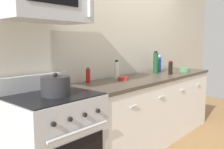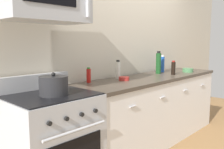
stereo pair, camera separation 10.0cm
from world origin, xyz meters
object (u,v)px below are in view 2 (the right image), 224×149
Objects in this scene: range_oven at (52,143)px; stockpot at (54,86)px; bottle_vinegar_white at (118,70)px; bowl_green_glaze at (188,70)px; bowl_red_small at (124,78)px; bottle_soy_sauce_dark at (173,68)px; bottle_hot_sauce_red at (89,75)px; bottle_soda_blue at (162,64)px; bottle_wine_green at (158,63)px.

range_oven is 4.29× the size of stockpot.
bottle_vinegar_white reaches higher than bowl_green_glaze.
bowl_green_glaze reaches higher than bowl_red_small.
bottle_soy_sauce_dark reaches higher than bottle_hot_sauce_red.
bowl_red_small is at bearing -25.07° from bottle_hot_sauce_red.
bottle_vinegar_white is at bearing 178.13° from bottle_soda_blue.
bottle_hot_sauce_red is 0.71m from stockpot.
stockpot is (-0.65, -0.29, 0.00)m from bottle_hot_sauce_red.
bottle_wine_green reaches higher than bottle_vinegar_white.
bottle_vinegar_white is (1.11, 0.19, 0.56)m from range_oven.
bottle_soy_sauce_dark is 1.15× the size of bottle_hot_sauce_red.
bowl_red_small is 0.51× the size of stockpot.
bottle_wine_green reaches higher than bowl_red_small.
bottle_wine_green is 1.40× the size of bottle_vinegar_white.
bottle_wine_green is 1.32× the size of stockpot.
range_oven reaches higher than bowl_green_glaze.
bowl_green_glaze is (0.26, -0.30, -0.09)m from bottle_soda_blue.
bowl_red_small is at bearing -109.58° from bottle_vinegar_white.
bottle_wine_green is 0.79m from bottle_vinegar_white.
bowl_green_glaze is 2.36m from stockpot.
stockpot is (-1.89, -0.15, -0.07)m from bottle_wine_green.
range_oven is 4.08× the size of bottle_soda_blue.
bottle_wine_green is 2.03× the size of bowl_green_glaze.
bottle_hot_sauce_red is at bearing 23.93° from stockpot.
range_oven is 0.54m from stockpot.
bottle_vinegar_white is at bearing 173.11° from bottle_wine_green.
bottle_soda_blue reaches higher than stockpot.
bowl_red_small is 1.32m from bowl_green_glaze.
bowl_red_small is at bearing 2.58° from range_oven.
bottle_soda_blue is at bearing 131.67° from bowl_green_glaze.
bottle_soda_blue is 1.61× the size of bowl_green_glaze.
bowl_green_glaze is (2.36, -0.13, 0.48)m from range_oven.
bowl_red_small is 1.06m from stockpot.
stockpot is at bearing -90.00° from range_oven.
bottle_hot_sauce_red is 1.45m from bottle_soda_blue.
bottle_vinegar_white is 0.95× the size of stockpot.
bottle_vinegar_white is at bearing 158.85° from bottle_soy_sauce_dark.
bowl_red_small is (0.40, -0.19, -0.06)m from bottle_hot_sauce_red.
bottle_hot_sauce_red is at bearing 167.78° from bowl_green_glaze.
bowl_green_glaze is at bearing -1.97° from stockpot.
bottle_vinegar_white is 1.45× the size of bowl_green_glaze.
bottle_vinegar_white is at bearing 9.90° from range_oven.
range_oven is 2.01m from bottle_soy_sauce_dark.
bottle_hot_sauce_red is 0.70× the size of stockpot.
stockpot is (-2.10, -0.21, -0.04)m from bottle_soda_blue.
bottle_hot_sauce_red is at bearing 154.93° from bowl_red_small.
bottle_vinegar_white is 1.36× the size of bottle_hot_sauce_red.
bottle_soda_blue is 2.11m from stockpot.
bottle_hot_sauce_red is (0.65, 0.24, 0.53)m from range_oven.
bottle_wine_green reaches higher than bowl_green_glaze.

